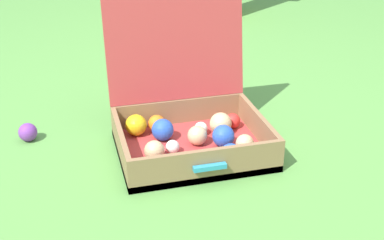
{
  "coord_description": "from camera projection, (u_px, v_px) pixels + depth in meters",
  "views": [
    {
      "loc": [
        -0.35,
        -1.61,
        0.94
      ],
      "look_at": [
        0.07,
        -0.04,
        0.13
      ],
      "focal_mm": 48.22,
      "sensor_mm": 36.0,
      "label": 1
    }
  ],
  "objects": [
    {
      "name": "ground_plane",
      "position": [
        172.0,
        149.0,
        1.89
      ],
      "size": [
        16.0,
        16.0,
        0.0
      ],
      "primitive_type": "plane",
      "color": "#569342"
    },
    {
      "name": "open_suitcase",
      "position": [
        188.0,
        117.0,
        1.88
      ],
      "size": [
        0.53,
        0.52,
        0.54
      ],
      "color": "#B23838",
      "rests_on": "ground"
    },
    {
      "name": "stray_ball_on_grass",
      "position": [
        28.0,
        132.0,
        1.94
      ],
      "size": [
        0.07,
        0.07,
        0.07
      ],
      "primitive_type": "sphere",
      "color": "purple",
      "rests_on": "ground"
    }
  ]
}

